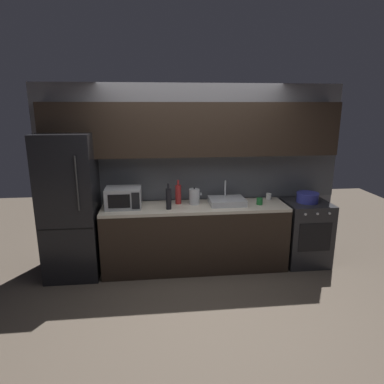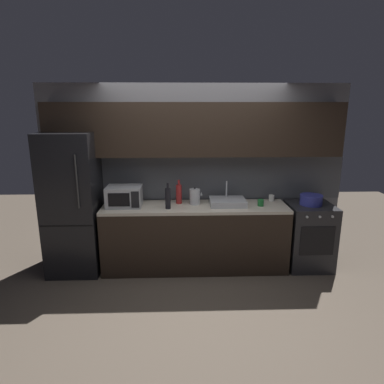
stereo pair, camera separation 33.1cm
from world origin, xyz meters
The scene contains 13 objects.
ground_plane centered at (0.00, 0.00, 0.00)m, with size 10.00×10.00×0.00m, color #4C4238.
back_wall centered at (0.00, 1.20, 1.55)m, with size 4.23×0.44×2.50m.
counter_run centered at (0.00, 0.90, 0.45)m, with size 2.49×0.60×0.90m.
refrigerator centered at (-1.62, 0.90, 0.94)m, with size 0.68×0.69×1.88m.
oven_range centered at (1.58, 0.90, 0.45)m, with size 0.60×0.62×0.90m.
microwave centered at (-0.94, 0.92, 1.04)m, with size 0.46×0.35×0.27m.
sink_basin centered at (0.44, 0.93, 0.94)m, with size 0.48×0.38×0.30m.
kettle centered at (0.00, 0.98, 1.01)m, with size 0.18×0.14×0.24m.
wine_bottle_dark centered at (-0.36, 0.79, 1.04)m, with size 0.07×0.07×0.34m.
wine_bottle_red centered at (-0.22, 1.03, 1.04)m, with size 0.08×0.08×0.33m.
mug_green centered at (0.88, 0.86, 0.94)m, with size 0.08×0.08×0.09m, color #1E6B2D.
mug_white centered at (1.09, 1.10, 0.94)m, with size 0.08×0.08×0.09m, color silver.
cooking_pot centered at (1.57, 0.90, 0.97)m, with size 0.30×0.30×0.14m.
Camera 2 is at (-0.19, -3.47, 2.22)m, focal length 31.82 mm.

